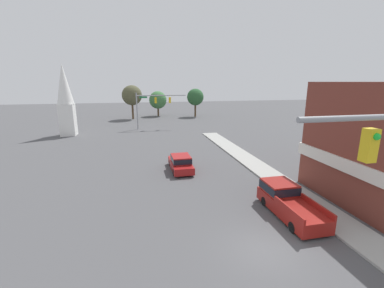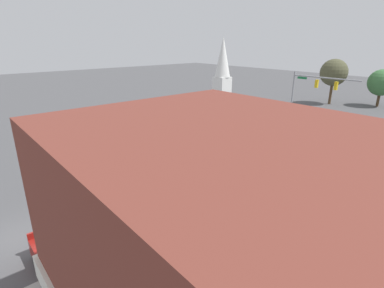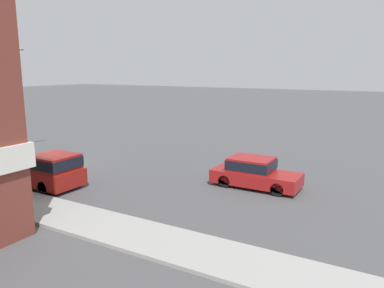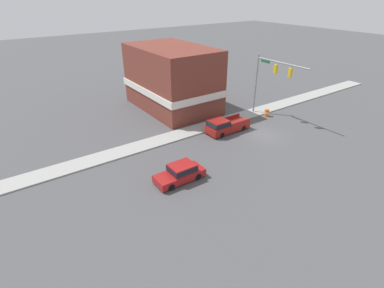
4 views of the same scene
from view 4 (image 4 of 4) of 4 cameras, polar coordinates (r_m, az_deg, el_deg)
ground_plane at (r=36.13m, az=13.53°, el=1.65°), size 200.00×200.00×0.00m
sidewalk_curb at (r=39.69m, az=7.52°, el=4.72°), size 2.40×60.00×0.14m
near_signal_assembly at (r=39.48m, az=14.77°, el=12.69°), size 7.81×0.49×7.96m
car_lead at (r=26.70m, az=-2.19°, el=-5.42°), size 1.89×4.55×1.56m
pickup_truck_parked at (r=35.68m, az=6.24°, el=3.53°), size 2.05×5.43×1.79m
construction_barrel at (r=41.55m, az=14.06°, el=5.80°), size 0.63×0.63×0.96m
corner_brick_building at (r=42.51m, az=-3.82°, el=12.23°), size 13.63×8.65×8.49m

